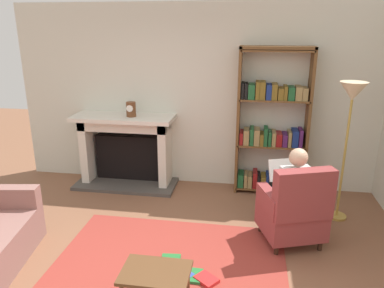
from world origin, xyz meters
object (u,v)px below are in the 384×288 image
object	(u,v)px
bookshelf	(272,127)
armchair_reading	(294,210)
seated_reader	(291,190)
floor_lamp	(351,104)
mantel_clock	(131,109)
fireplace	(127,148)
side_table	(156,279)

from	to	relation	value
bookshelf	armchair_reading	size ratio (longest dim) A/B	2.18
seated_reader	floor_lamp	world-z (taller)	floor_lamp
mantel_clock	armchair_reading	distance (m)	2.70
fireplace	mantel_clock	xyz separation A→B (m)	(0.13, -0.10, 0.63)
fireplace	armchair_reading	distance (m)	2.75
fireplace	seated_reader	xyz separation A→B (m)	(2.35, -1.26, 0.04)
seated_reader	side_table	distance (m)	1.90
side_table	floor_lamp	world-z (taller)	floor_lamp
armchair_reading	side_table	xyz separation A→B (m)	(-1.23, -1.34, -0.02)
seated_reader	floor_lamp	xyz separation A→B (m)	(0.68, 0.61, 0.87)
floor_lamp	fireplace	bearing A→B (deg)	167.97
floor_lamp	seated_reader	bearing A→B (deg)	-137.80
mantel_clock	armchair_reading	size ratio (longest dim) A/B	0.22
armchair_reading	floor_lamp	distance (m)	1.44
fireplace	side_table	bearing A→B (deg)	-66.99
fireplace	bookshelf	bearing A→B (deg)	0.89
seated_reader	side_table	bearing A→B (deg)	31.45
armchair_reading	side_table	size ratio (longest dim) A/B	1.73
fireplace	side_table	world-z (taller)	fireplace
armchair_reading	floor_lamp	bearing A→B (deg)	-150.53
mantel_clock	seated_reader	world-z (taller)	mantel_clock
bookshelf	seated_reader	bearing A→B (deg)	-81.97
side_table	armchair_reading	bearing A→B (deg)	47.47
mantel_clock	fireplace	bearing A→B (deg)	142.77
armchair_reading	floor_lamp	size ratio (longest dim) A/B	0.55
side_table	mantel_clock	bearing A→B (deg)	111.30
fireplace	side_table	xyz separation A→B (m)	(1.15, -2.71, -0.18)
seated_reader	floor_lamp	distance (m)	1.26
seated_reader	side_table	xyz separation A→B (m)	(-1.19, -1.45, -0.22)
armchair_reading	side_table	world-z (taller)	armchair_reading
fireplace	floor_lamp	xyz separation A→B (m)	(3.02, -0.64, 0.90)
bookshelf	side_table	world-z (taller)	bookshelf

